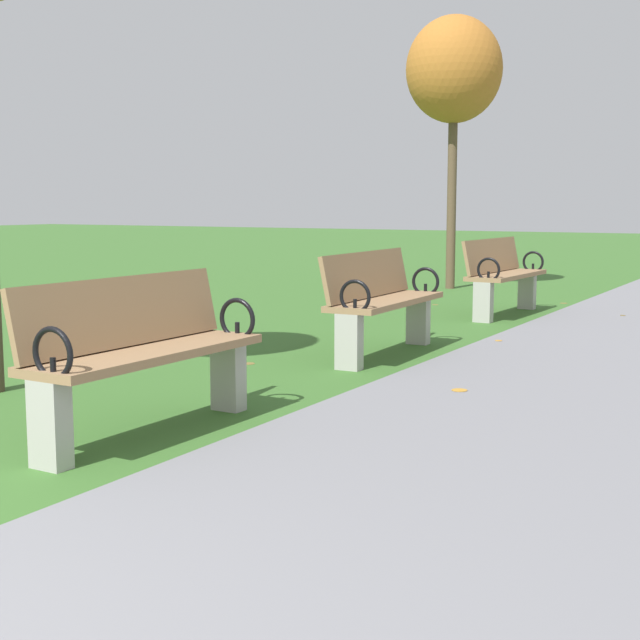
# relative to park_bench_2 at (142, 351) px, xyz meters

# --- Properties ---
(park_bench_2) EXTENTS (0.50, 1.61, 0.90)m
(park_bench_2) POSITION_rel_park_bench_2_xyz_m (0.00, 0.00, 0.00)
(park_bench_2) COLOR #93704C
(park_bench_2) RESTS_ON ground
(park_bench_3) EXTENTS (0.53, 1.62, 0.90)m
(park_bench_3) POSITION_rel_park_bench_2_xyz_m (0.00, 3.10, 0.00)
(park_bench_3) COLOR #93704C
(park_bench_3) RESTS_ON ground
(park_bench_4) EXTENTS (0.52, 1.61, 0.90)m
(park_bench_4) POSITION_rel_park_bench_2_xyz_m (0.00, 6.37, 0.00)
(park_bench_4) COLOR #93704C
(park_bench_4) RESTS_ON ground
(tree_2) EXTENTS (1.45, 1.45, 4.11)m
(tree_2) POSITION_rel_park_bench_2_xyz_m (-1.77, 9.18, 2.80)
(tree_2) COLOR brown
(tree_2) RESTS_ON ground
(scattered_leaves) EXTENTS (5.45, 12.88, 0.02)m
(scattered_leaves) POSITION_rel_park_bench_2_xyz_m (0.18, 2.80, -0.47)
(scattered_leaves) COLOR #BC842D
(scattered_leaves) RESTS_ON ground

